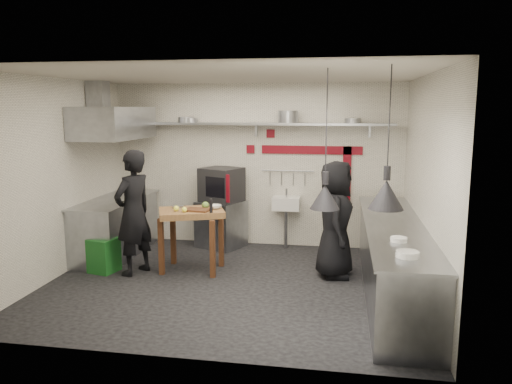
% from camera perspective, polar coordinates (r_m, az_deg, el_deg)
% --- Properties ---
extents(floor, '(5.00, 5.00, 0.00)m').
position_cam_1_polar(floor, '(6.97, -2.90, -10.42)').
color(floor, black).
rests_on(floor, ground).
extents(ceiling, '(5.00, 5.00, 0.00)m').
position_cam_1_polar(ceiling, '(6.56, -3.12, 13.20)').
color(ceiling, beige).
rests_on(ceiling, floor).
extents(wall_back, '(5.00, 0.04, 2.80)m').
position_cam_1_polar(wall_back, '(8.67, 0.05, 3.08)').
color(wall_back, beige).
rests_on(wall_back, floor).
extents(wall_front, '(5.00, 0.04, 2.80)m').
position_cam_1_polar(wall_front, '(4.63, -8.73, -2.81)').
color(wall_front, beige).
rests_on(wall_front, floor).
extents(wall_left, '(0.04, 4.20, 2.80)m').
position_cam_1_polar(wall_left, '(7.58, -21.79, 1.44)').
color(wall_left, beige).
rests_on(wall_left, floor).
extents(wall_right, '(0.04, 4.20, 2.80)m').
position_cam_1_polar(wall_right, '(6.55, 18.85, 0.42)').
color(wall_right, beige).
rests_on(wall_right, floor).
extents(red_band_horiz, '(1.70, 0.02, 0.14)m').
position_cam_1_polar(red_band_horiz, '(8.51, 6.36, 4.79)').
color(red_band_horiz, maroon).
rests_on(red_band_horiz, wall_back).
extents(red_band_vert, '(0.14, 0.02, 1.10)m').
position_cam_1_polar(red_band_vert, '(8.55, 10.32, 1.48)').
color(red_band_vert, maroon).
rests_on(red_band_vert, wall_back).
extents(red_tile_a, '(0.14, 0.02, 0.14)m').
position_cam_1_polar(red_tile_a, '(8.57, 1.69, 6.69)').
color(red_tile_a, maroon).
rests_on(red_tile_a, wall_back).
extents(red_tile_b, '(0.14, 0.02, 0.14)m').
position_cam_1_polar(red_tile_b, '(8.64, -0.63, 4.92)').
color(red_tile_b, maroon).
rests_on(red_tile_b, wall_back).
extents(back_shelf, '(4.60, 0.34, 0.04)m').
position_cam_1_polar(back_shelf, '(8.44, -0.16, 7.80)').
color(back_shelf, gray).
rests_on(back_shelf, wall_back).
extents(shelf_bracket_left, '(0.04, 0.06, 0.24)m').
position_cam_1_polar(shelf_bracket_left, '(9.11, -11.95, 7.10)').
color(shelf_bracket_left, gray).
rests_on(shelf_bracket_left, wall_back).
extents(shelf_bracket_mid, '(0.04, 0.06, 0.24)m').
position_cam_1_polar(shelf_bracket_mid, '(8.59, 0.01, 7.17)').
color(shelf_bracket_mid, gray).
rests_on(shelf_bracket_mid, wall_back).
extents(shelf_bracket_right, '(0.04, 0.06, 0.24)m').
position_cam_1_polar(shelf_bracket_right, '(8.48, 12.87, 6.90)').
color(shelf_bracket_right, gray).
rests_on(shelf_bracket_right, wall_back).
extents(pan_far_left, '(0.33, 0.33, 0.09)m').
position_cam_1_polar(pan_far_left, '(8.72, -7.98, 8.20)').
color(pan_far_left, gray).
rests_on(pan_far_left, back_shelf).
extents(pan_mid_left, '(0.32, 0.32, 0.07)m').
position_cam_1_polar(pan_mid_left, '(8.70, -7.50, 8.14)').
color(pan_mid_left, gray).
rests_on(pan_mid_left, back_shelf).
extents(stock_pot, '(0.43, 0.43, 0.20)m').
position_cam_1_polar(stock_pot, '(8.36, 3.69, 8.59)').
color(stock_pot, gray).
rests_on(stock_pot, back_shelf).
extents(pan_right, '(0.33, 0.33, 0.08)m').
position_cam_1_polar(pan_right, '(8.31, 10.99, 8.01)').
color(pan_right, gray).
rests_on(pan_right, back_shelf).
extents(oven_stand, '(0.90, 0.87, 0.80)m').
position_cam_1_polar(oven_stand, '(8.67, -4.01, -3.65)').
color(oven_stand, gray).
rests_on(oven_stand, floor).
extents(combi_oven, '(0.79, 0.77, 0.58)m').
position_cam_1_polar(combi_oven, '(8.52, -3.95, 0.83)').
color(combi_oven, black).
rests_on(combi_oven, oven_stand).
extents(oven_door, '(0.43, 0.21, 0.46)m').
position_cam_1_polar(oven_door, '(8.23, -4.34, 0.52)').
color(oven_door, maroon).
rests_on(oven_door, combi_oven).
extents(oven_glass, '(0.37, 0.18, 0.34)m').
position_cam_1_polar(oven_glass, '(8.25, -4.67, 0.54)').
color(oven_glass, black).
rests_on(oven_glass, oven_door).
extents(hand_sink, '(0.46, 0.34, 0.22)m').
position_cam_1_polar(hand_sink, '(8.51, 3.50, -1.29)').
color(hand_sink, silver).
rests_on(hand_sink, wall_back).
extents(sink_tap, '(0.03, 0.03, 0.14)m').
position_cam_1_polar(sink_tap, '(8.48, 3.51, -0.09)').
color(sink_tap, gray).
rests_on(sink_tap, hand_sink).
extents(sink_drain, '(0.06, 0.06, 0.66)m').
position_cam_1_polar(sink_drain, '(8.57, 3.44, -4.23)').
color(sink_drain, gray).
rests_on(sink_drain, floor).
extents(utensil_rail, '(0.90, 0.02, 0.02)m').
position_cam_1_polar(utensil_rail, '(8.56, 3.63, 2.44)').
color(utensil_rail, gray).
rests_on(utensil_rail, wall_back).
extents(counter_right, '(0.70, 3.80, 0.90)m').
position_cam_1_polar(counter_right, '(6.71, 15.43, -7.51)').
color(counter_right, gray).
rests_on(counter_right, floor).
extents(counter_right_top, '(0.76, 3.90, 0.03)m').
position_cam_1_polar(counter_right_top, '(6.60, 15.61, -3.65)').
color(counter_right_top, gray).
rests_on(counter_right_top, counter_right).
extents(plate_stack, '(0.27, 0.27, 0.07)m').
position_cam_1_polar(plate_stack, '(5.17, 16.93, -6.82)').
color(plate_stack, silver).
rests_on(plate_stack, counter_right_top).
extents(small_bowl_right, '(0.21, 0.21, 0.05)m').
position_cam_1_polar(small_bowl_right, '(5.74, 16.00, -5.23)').
color(small_bowl_right, silver).
rests_on(small_bowl_right, counter_right_top).
extents(counter_left, '(0.70, 1.90, 0.90)m').
position_cam_1_polar(counter_left, '(8.49, -15.68, -3.94)').
color(counter_left, gray).
rests_on(counter_left, floor).
extents(counter_left_top, '(0.76, 2.00, 0.03)m').
position_cam_1_polar(counter_left_top, '(8.39, -15.83, -0.85)').
color(counter_left_top, gray).
rests_on(counter_left_top, counter_left).
extents(extractor_hood, '(0.78, 1.60, 0.50)m').
position_cam_1_polar(extractor_hood, '(8.25, -15.91, 7.60)').
color(extractor_hood, gray).
rests_on(extractor_hood, ceiling).
extents(hood_duct, '(0.28, 0.28, 0.50)m').
position_cam_1_polar(hood_duct, '(8.35, -17.61, 10.29)').
color(hood_duct, gray).
rests_on(hood_duct, ceiling).
extents(green_bin, '(0.43, 0.43, 0.50)m').
position_cam_1_polar(green_bin, '(7.71, -17.00, -6.91)').
color(green_bin, '#185B1E').
rests_on(green_bin, floor).
extents(prep_table, '(1.09, 0.93, 0.92)m').
position_cam_1_polar(prep_table, '(7.44, -7.33, -5.48)').
color(prep_table, brown).
rests_on(prep_table, floor).
extents(cutting_board, '(0.39, 0.30, 0.02)m').
position_cam_1_polar(cutting_board, '(7.25, -6.70, -2.03)').
color(cutting_board, '#4D2A17').
rests_on(cutting_board, prep_table).
extents(pepper_mill, '(0.05, 0.05, 0.20)m').
position_cam_1_polar(pepper_mill, '(7.07, -5.16, -1.58)').
color(pepper_mill, black).
rests_on(pepper_mill, prep_table).
extents(lemon_a, '(0.10, 0.10, 0.08)m').
position_cam_1_polar(lemon_a, '(7.24, -9.11, -1.87)').
color(lemon_a, yellow).
rests_on(lemon_a, prep_table).
extents(lemon_b, '(0.10, 0.10, 0.08)m').
position_cam_1_polar(lemon_b, '(7.15, -8.19, -2.01)').
color(lemon_b, yellow).
rests_on(lemon_b, prep_table).
extents(veg_ball, '(0.14, 0.14, 0.10)m').
position_cam_1_polar(veg_ball, '(7.37, -5.80, -1.52)').
color(veg_ball, '#5B822F').
rests_on(veg_ball, prep_table).
extents(steel_tray, '(0.19, 0.16, 0.03)m').
position_cam_1_polar(steel_tray, '(7.49, -8.91, -1.69)').
color(steel_tray, gray).
rests_on(steel_tray, prep_table).
extents(bowl, '(0.20, 0.20, 0.06)m').
position_cam_1_polar(bowl, '(7.36, -4.68, -1.69)').
color(bowl, silver).
rests_on(bowl, prep_table).
extents(heat_lamp_near, '(0.36, 0.36, 1.51)m').
position_cam_1_polar(heat_lamp_near, '(5.44, 8.03, 5.90)').
color(heat_lamp_near, black).
rests_on(heat_lamp_near, ceiling).
extents(heat_lamp_far, '(0.41, 0.41, 1.42)m').
position_cam_1_polar(heat_lamp_far, '(5.08, 14.92, 5.95)').
color(heat_lamp_far, black).
rests_on(heat_lamp_far, ceiling).
extents(chef_left, '(0.65, 0.77, 1.80)m').
position_cam_1_polar(chef_left, '(7.36, -13.83, -2.31)').
color(chef_left, black).
rests_on(chef_left, floor).
extents(chef_right, '(0.56, 0.83, 1.66)m').
position_cam_1_polar(chef_right, '(7.13, 9.04, -3.13)').
color(chef_right, black).
rests_on(chef_right, floor).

